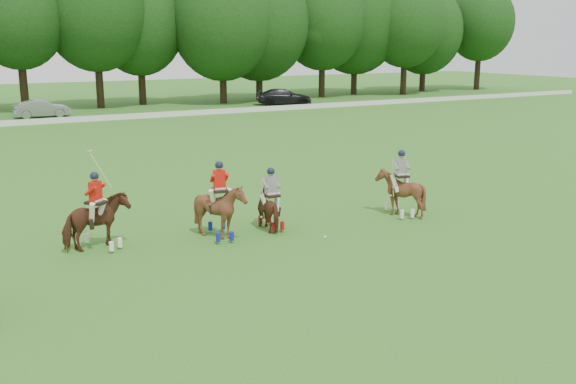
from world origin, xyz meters
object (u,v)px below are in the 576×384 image
car_right (284,97)px  polo_red_b (98,222)px  car_mid (42,109)px  polo_stripe_a (271,208)px  polo_stripe_b (400,192)px  polo_red_c (220,210)px  polo_ball (325,237)px

car_right → polo_red_b: (-26.51, -36.89, 0.07)m
car_right → polo_red_b: bearing=166.0°
car_mid → polo_stripe_a: size_ratio=2.10×
polo_stripe_b → polo_red_c: bearing=174.7°
car_right → polo_ball: (-19.97, -39.30, -0.74)m
car_right → polo_stripe_b: bearing=178.8°
car_mid → car_right: (22.59, 0.00, 0.06)m
car_right → polo_red_b: 45.43m
polo_red_b → polo_stripe_a: polo_red_b is taller
polo_red_b → polo_stripe_b: size_ratio=1.22×
car_mid → car_right: bearing=-89.7°
polo_red_b → polo_red_c: bearing=-11.2°
car_mid → polo_red_c: 37.62m
car_mid → polo_stripe_a: 37.58m
polo_red_b → polo_ball: size_ratio=32.30×
polo_red_b → polo_stripe_a: bearing=-6.8°
car_mid → polo_stripe_a: bearing=-177.3°
polo_red_c → polo_ball: bearing=-30.3°
car_right → polo_ball: size_ratio=59.92×
polo_red_b → polo_red_c: (3.66, -0.72, 0.06)m
car_right → polo_red_b: size_ratio=1.86×
car_right → polo_stripe_a: size_ratio=2.59×
car_right → polo_stripe_b: (-16.16, -38.24, 0.08)m
car_right → polo_stripe_a: polo_stripe_a is taller
car_right → polo_red_b: polo_red_b is taller
polo_stripe_b → polo_red_b: bearing=172.6°
polo_red_c → polo_ball: size_ratio=27.49×
polo_stripe_b → polo_stripe_a: bearing=171.9°
car_right → polo_stripe_a: bearing=172.4°
polo_stripe_a → polo_red_b: bearing=173.2°
polo_red_b → polo_ball: 7.01m
car_right → polo_red_c: 44.01m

